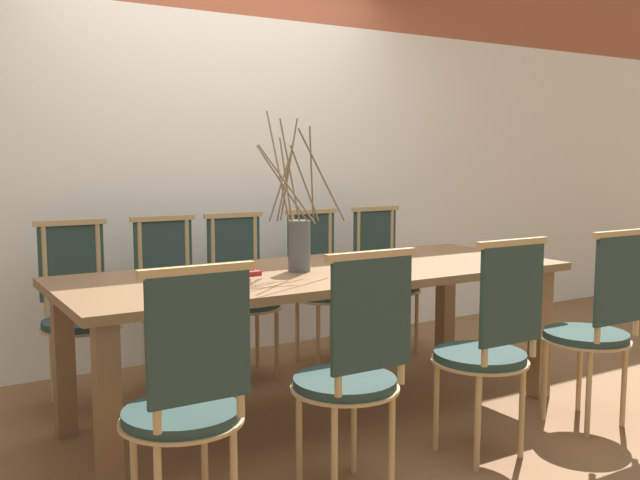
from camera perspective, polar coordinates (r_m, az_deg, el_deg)
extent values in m
plane|color=brown|center=(3.78, 0.00, -13.76)|extent=(16.00, 16.00, 0.00)
cube|color=silver|center=(4.77, -8.56, 4.20)|extent=(12.00, 0.06, 2.24)
cube|color=brown|center=(3.59, 0.00, -2.70)|extent=(2.56, 0.99, 0.04)
cube|color=brown|center=(2.88, -16.62, -13.07)|extent=(0.09, 0.09, 0.72)
cube|color=brown|center=(4.12, 17.19, -7.14)|extent=(0.09, 0.09, 0.72)
cube|color=brown|center=(3.61, -19.80, -9.17)|extent=(0.09, 0.09, 0.72)
cube|color=brown|center=(4.66, 9.99, -5.36)|extent=(0.09, 0.09, 0.72)
cylinder|color=#233833|center=(2.54, -11.01, -13.48)|extent=(0.40, 0.40, 0.04)
cylinder|color=tan|center=(2.55, -10.99, -13.97)|extent=(0.43, 0.43, 0.01)
cylinder|color=tan|center=(2.71, -14.64, -17.60)|extent=(0.03, 0.03, 0.43)
cylinder|color=tan|center=(2.78, -9.23, -16.75)|extent=(0.03, 0.03, 0.43)
cylinder|color=tan|center=(2.26, -13.04, -8.76)|extent=(0.03, 0.03, 0.52)
cylinder|color=tan|center=(2.36, -6.43, -7.98)|extent=(0.03, 0.03, 0.52)
cube|color=#233833|center=(2.29, -9.63, -7.78)|extent=(0.34, 0.02, 0.41)
cube|color=tan|center=(2.26, -9.78, -2.40)|extent=(0.38, 0.03, 0.03)
cylinder|color=#233833|center=(2.82, 2.01, -11.28)|extent=(0.40, 0.40, 0.04)
cylinder|color=tan|center=(2.83, 2.00, -11.73)|extent=(0.43, 0.43, 0.01)
cylinder|color=tan|center=(2.95, -1.69, -15.33)|extent=(0.03, 0.03, 0.43)
cylinder|color=tan|center=(3.07, 2.72, -14.37)|extent=(0.03, 0.03, 0.43)
cylinder|color=tan|center=(2.74, 1.15, -17.09)|extent=(0.03, 0.03, 0.43)
cylinder|color=tan|center=(2.88, 5.76, -15.92)|extent=(0.03, 0.03, 0.43)
cylinder|color=tan|center=(2.54, 1.48, -6.89)|extent=(0.03, 0.03, 0.52)
cylinder|color=tan|center=(2.70, 6.57, -6.12)|extent=(0.03, 0.03, 0.52)
cube|color=#233833|center=(2.60, 4.18, -5.97)|extent=(0.34, 0.02, 0.41)
cube|color=tan|center=(2.57, 4.15, -1.22)|extent=(0.38, 0.03, 0.03)
cylinder|color=#233833|center=(3.25, 12.67, -9.02)|extent=(0.40, 0.40, 0.04)
cylinder|color=tan|center=(3.26, 12.66, -9.42)|extent=(0.43, 0.43, 0.01)
cylinder|color=tan|center=(3.33, 9.28, -12.77)|extent=(0.03, 0.03, 0.43)
cylinder|color=tan|center=(3.50, 12.63, -11.89)|extent=(0.03, 0.03, 0.43)
cylinder|color=tan|center=(3.15, 12.48, -14.01)|extent=(0.03, 0.03, 0.43)
cylinder|color=tan|center=(3.33, 15.85, -12.97)|extent=(0.03, 0.03, 0.43)
cylinder|color=tan|center=(2.97, 13.13, -5.05)|extent=(0.03, 0.03, 0.52)
cylinder|color=tan|center=(3.17, 16.80, -4.43)|extent=(0.03, 0.03, 0.52)
cube|color=#233833|center=(3.06, 15.11, -4.27)|extent=(0.34, 0.02, 0.41)
cube|color=tan|center=(3.03, 15.16, -0.23)|extent=(0.38, 0.03, 0.03)
cylinder|color=#233833|center=(3.76, 20.50, -7.14)|extent=(0.40, 0.40, 0.04)
cylinder|color=tan|center=(3.77, 20.48, -7.49)|extent=(0.43, 0.43, 0.01)
cylinder|color=tan|center=(3.81, 17.53, -10.51)|extent=(0.03, 0.03, 0.43)
cylinder|color=tan|center=(4.00, 20.05, -9.76)|extent=(0.03, 0.03, 0.43)
cylinder|color=tan|center=(3.65, 20.69, -11.38)|extent=(0.03, 0.03, 0.43)
cylinder|color=tan|center=(3.85, 23.15, -10.54)|extent=(0.03, 0.03, 0.43)
cylinder|color=tan|center=(3.50, 21.45, -3.60)|extent=(0.03, 0.03, 0.52)
cylinder|color=tan|center=(3.72, 24.10, -3.12)|extent=(0.03, 0.03, 0.52)
cube|color=#233833|center=(3.60, 22.90, -2.96)|extent=(0.34, 0.02, 0.41)
cube|color=tan|center=(3.58, 22.99, 0.48)|extent=(0.38, 0.03, 0.03)
cylinder|color=#233833|center=(4.00, -18.55, -6.27)|extent=(0.40, 0.40, 0.04)
cylinder|color=tan|center=(4.00, -18.53, -6.60)|extent=(0.43, 0.43, 0.01)
cylinder|color=tan|center=(3.96, -16.11, -9.79)|extent=(0.03, 0.03, 0.43)
cylinder|color=tan|center=(3.90, -19.89, -10.16)|extent=(0.03, 0.03, 0.43)
cylinder|color=tan|center=(4.21, -17.06, -8.85)|extent=(0.03, 0.03, 0.43)
cylinder|color=tan|center=(4.15, -20.62, -9.18)|extent=(0.03, 0.03, 0.43)
cylinder|color=tan|center=(4.14, -17.30, -1.91)|extent=(0.03, 0.03, 0.52)
cylinder|color=tan|center=(4.09, -21.16, -2.17)|extent=(0.03, 0.03, 0.52)
cube|color=#233833|center=(4.11, -19.25, -1.67)|extent=(0.34, 0.02, 0.41)
cube|color=tan|center=(4.08, -19.35, 1.33)|extent=(0.38, 0.03, 0.03)
cylinder|color=#233833|center=(4.14, -11.51, -5.63)|extent=(0.40, 0.40, 0.04)
cylinder|color=tan|center=(4.14, -11.50, -5.95)|extent=(0.43, 0.43, 0.01)
cylinder|color=tan|center=(4.12, -9.06, -8.97)|extent=(0.03, 0.03, 0.43)
cylinder|color=tan|center=(4.03, -12.57, -9.39)|extent=(0.03, 0.03, 0.43)
cylinder|color=tan|center=(4.35, -10.39, -8.14)|extent=(0.03, 0.03, 0.43)
cylinder|color=tan|center=(4.27, -13.72, -8.51)|extent=(0.03, 0.03, 0.43)
cylinder|color=tan|center=(4.29, -10.59, -1.43)|extent=(0.03, 0.03, 0.52)
cylinder|color=tan|center=(4.20, -14.20, -1.69)|extent=(0.03, 0.03, 0.52)
cube|color=#233833|center=(4.25, -12.41, -1.20)|extent=(0.34, 0.02, 0.41)
cube|color=tan|center=(4.22, -12.46, 1.71)|extent=(0.38, 0.03, 0.03)
cylinder|color=#233833|center=(4.30, -5.88, -5.05)|extent=(0.40, 0.40, 0.04)
cylinder|color=tan|center=(4.31, -5.87, -5.36)|extent=(0.43, 0.43, 0.01)
cylinder|color=tan|center=(4.30, -3.48, -8.23)|extent=(0.03, 0.03, 0.43)
cylinder|color=tan|center=(4.19, -6.70, -8.67)|extent=(0.03, 0.03, 0.43)
cylinder|color=tan|center=(4.53, -5.05, -7.49)|extent=(0.03, 0.03, 0.43)
cylinder|color=tan|center=(4.42, -8.13, -7.87)|extent=(0.03, 0.03, 0.43)
cylinder|color=tan|center=(4.47, -5.22, -1.03)|extent=(0.03, 0.03, 0.52)
cylinder|color=tan|center=(4.35, -8.57, -1.28)|extent=(0.03, 0.03, 0.52)
cube|color=#233833|center=(4.41, -6.91, -0.81)|extent=(0.34, 0.02, 0.41)
cube|color=tan|center=(4.38, -6.92, 2.00)|extent=(0.38, 0.03, 0.03)
cylinder|color=#233833|center=(4.56, 0.42, -4.35)|extent=(0.40, 0.40, 0.04)
cylinder|color=tan|center=(4.57, 0.42, -4.64)|extent=(0.43, 0.43, 0.01)
cylinder|color=tan|center=(4.57, 2.70, -7.32)|extent=(0.03, 0.03, 0.43)
cylinder|color=tan|center=(4.44, -0.15, -7.75)|extent=(0.03, 0.03, 0.43)
cylinder|color=tan|center=(4.79, 0.93, -6.68)|extent=(0.03, 0.03, 0.43)
cylinder|color=tan|center=(4.66, -1.83, -7.06)|extent=(0.03, 0.03, 0.43)
cylinder|color=tan|center=(4.74, 0.79, -0.57)|extent=(0.03, 0.03, 0.52)
cylinder|color=tan|center=(4.59, -2.21, -0.80)|extent=(0.03, 0.03, 0.52)
cube|color=#233833|center=(4.66, -0.72, -0.36)|extent=(0.34, 0.02, 0.41)
cube|color=tan|center=(4.64, -0.69, 2.29)|extent=(0.38, 0.03, 0.03)
cylinder|color=#233833|center=(4.84, 5.58, -3.73)|extent=(0.40, 0.40, 0.04)
cylinder|color=tan|center=(4.85, 5.58, -4.01)|extent=(0.43, 0.43, 0.01)
cylinder|color=tan|center=(4.87, 7.73, -6.51)|extent=(0.03, 0.03, 0.43)
cylinder|color=tan|center=(4.71, 5.23, -6.92)|extent=(0.03, 0.03, 0.43)
cylinder|color=tan|center=(5.07, 5.86, -5.95)|extent=(0.03, 0.03, 0.43)
cylinder|color=tan|center=(4.92, 3.40, -6.32)|extent=(0.03, 0.03, 0.43)
cylinder|color=tan|center=(5.02, 5.74, -0.19)|extent=(0.03, 0.03, 0.52)
cylinder|color=tan|center=(4.86, 3.07, -0.39)|extent=(0.03, 0.03, 0.52)
cube|color=#233833|center=(4.94, 4.40, 0.01)|extent=(0.34, 0.02, 0.41)
cube|color=tan|center=(4.92, 4.45, 2.52)|extent=(0.38, 0.03, 0.03)
cylinder|color=#4C5156|center=(3.52, -1.67, -0.47)|extent=(0.11, 0.11, 0.25)
cylinder|color=brown|center=(3.53, -2.79, 4.79)|extent=(0.15, 0.09, 0.39)
cylinder|color=brown|center=(3.43, -1.23, 4.53)|extent=(0.15, 0.03, 0.37)
cylinder|color=brown|center=(3.55, -3.13, 4.46)|extent=(0.19, 0.11, 0.35)
cylinder|color=brown|center=(3.37, -3.02, 4.48)|extent=(0.15, 0.27, 0.37)
cylinder|color=brown|center=(3.44, -3.39, 5.92)|extent=(0.01, 0.24, 0.54)
cylinder|color=brown|center=(3.53, -2.50, 5.68)|extent=(0.13, 0.06, 0.50)
cylinder|color=brown|center=(3.48, -0.68, 5.31)|extent=(0.09, 0.11, 0.46)
cylinder|color=brown|center=(3.36, -2.68, 4.50)|extent=(0.19, 0.24, 0.37)
cylinder|color=brown|center=(3.38, 0.16, 5.13)|extent=(0.31, 0.09, 0.44)
cylinder|color=brown|center=(3.44, -2.44, 5.61)|extent=(0.05, 0.13, 0.50)
cylinder|color=brown|center=(3.46, -2.75, 4.85)|extent=(0.02, 0.15, 0.41)
cube|color=maroon|center=(3.44, -7.17, -2.63)|extent=(0.25, 0.19, 0.02)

